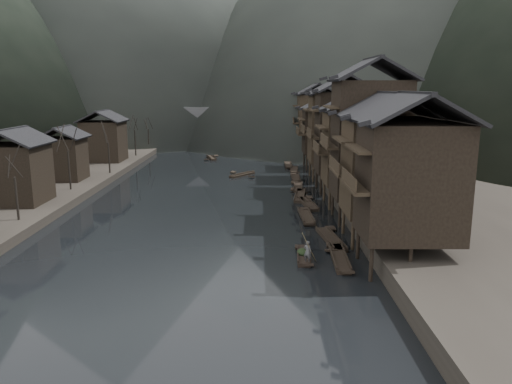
{
  "coord_description": "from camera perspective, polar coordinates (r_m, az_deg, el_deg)",
  "views": [
    {
      "loc": [
        6.14,
        -43.97,
        13.65
      ],
      "look_at": [
        5.93,
        8.51,
        2.5
      ],
      "focal_mm": 35.0,
      "sensor_mm": 36.0,
      "label": 1
    }
  ],
  "objects": [
    {
      "name": "bamboo_pole",
      "position": [
        38.26,
        6.3,
        -2.84
      ],
      "size": [
        1.55,
        2.33,
        3.34
      ],
      "primitive_type": "cylinder",
      "rotation": [
        0.68,
        0.0,
        -0.58
      ],
      "color": "#8C7A51",
      "rests_on": "boatman"
    },
    {
      "name": "water",
      "position": [
        46.45,
        -7.41,
        -5.2
      ],
      "size": [
        300.0,
        300.0,
        0.0
      ],
      "primitive_type": "plane",
      "color": "black",
      "rests_on": "ground"
    },
    {
      "name": "right_bank",
      "position": [
        89.7,
        19.02,
        3.17
      ],
      "size": [
        40.0,
        200.0,
        1.8
      ],
      "primitive_type": "cube",
      "color": "#2D2823",
      "rests_on": "ground"
    },
    {
      "name": "moored_sampans",
      "position": [
        62.9,
        5.47,
        -0.4
      ],
      "size": [
        3.32,
        54.63,
        0.47
      ],
      "color": "black",
      "rests_on": "water"
    },
    {
      "name": "bare_trees",
      "position": [
        70.51,
        -19.02,
        5.22
      ],
      "size": [
        3.56,
        71.81,
        7.12
      ],
      "color": "black",
      "rests_on": "left_bank"
    },
    {
      "name": "stilt_houses",
      "position": [
        64.11,
        10.33,
        7.58
      ],
      "size": [
        9.0,
        67.6,
        16.6
      ],
      "color": "black",
      "rests_on": "ground"
    },
    {
      "name": "cargo_heap",
      "position": [
        40.96,
        5.45,
        -6.41
      ],
      "size": [
        1.07,
        1.4,
        0.64
      ],
      "primitive_type": "ellipsoid",
      "color": "black",
      "rests_on": "hero_sampan"
    },
    {
      "name": "hero_sampan",
      "position": [
        40.93,
        5.48,
        -7.24
      ],
      "size": [
        1.33,
        4.9,
        0.43
      ],
      "color": "black",
      "rests_on": "water"
    },
    {
      "name": "stone_bridge",
      "position": [
        116.44,
        -2.82,
        7.78
      ],
      "size": [
        40.0,
        6.0,
        9.0
      ],
      "color": "#4C4C4F",
      "rests_on": "ground"
    },
    {
      "name": "left_houses",
      "position": [
        69.86,
        -22.27,
        4.54
      ],
      "size": [
        8.1,
        53.2,
        8.73
      ],
      "color": "black",
      "rests_on": "left_bank"
    },
    {
      "name": "midriver_boats",
      "position": [
        87.22,
        -3.58,
        3.11
      ],
      "size": [
        9.78,
        24.26,
        0.45
      ],
      "color": "black",
      "rests_on": "water"
    },
    {
      "name": "boatman",
      "position": [
        38.98,
        5.92,
        -6.49
      ],
      "size": [
        0.79,
        0.71,
        1.8
      ],
      "primitive_type": "imported",
      "rotation": [
        0.0,
        0.0,
        2.58
      ],
      "color": "#535355",
      "rests_on": "hero_sampan"
    },
    {
      "name": "left_bank",
      "position": [
        94.41,
        -25.65,
        2.87
      ],
      "size": [
        40.0,
        200.0,
        1.2
      ],
      "primitive_type": "cube",
      "color": "#2D2823",
      "rests_on": "ground"
    }
  ]
}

